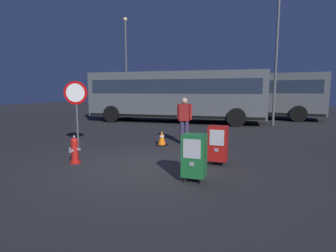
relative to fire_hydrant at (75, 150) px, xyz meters
name	(u,v)px	position (x,y,z in m)	size (l,w,h in m)	color
ground_plane	(141,166)	(1.78, 0.35, -0.35)	(60.00, 60.00, 0.00)	#262628
fire_hydrant	(75,150)	(0.00, 0.00, 0.00)	(0.33, 0.31, 0.75)	red
newspaper_box_primary	(218,143)	(3.60, 1.13, 0.22)	(0.48, 0.42, 1.02)	black
newspaper_box_secondary	(194,155)	(3.35, -0.34, 0.22)	(0.48, 0.42, 1.02)	black
stop_sign	(76,100)	(-1.12, 1.55, 1.25)	(0.71, 0.31, 2.23)	#4C4F54
pedestrian	(184,118)	(2.03, 3.42, 0.60)	(0.55, 0.22, 1.67)	#382D51
traffic_cone	(162,138)	(1.33, 2.98, -0.09)	(0.36, 0.36, 0.53)	black
bus_near	(175,94)	(-0.45, 9.90, 1.36)	(10.64, 3.31, 3.00)	#4C5156
bus_far	(242,93)	(3.12, 14.00, 1.36)	(10.70, 3.59, 3.00)	#4C5156
street_light_near_left	(277,36)	(5.16, 10.26, 4.46)	(0.32, 0.32, 8.46)	#4C4F54
street_light_near_right	(126,59)	(-6.09, 14.15, 4.07)	(0.32, 0.32, 7.70)	#4C4F54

